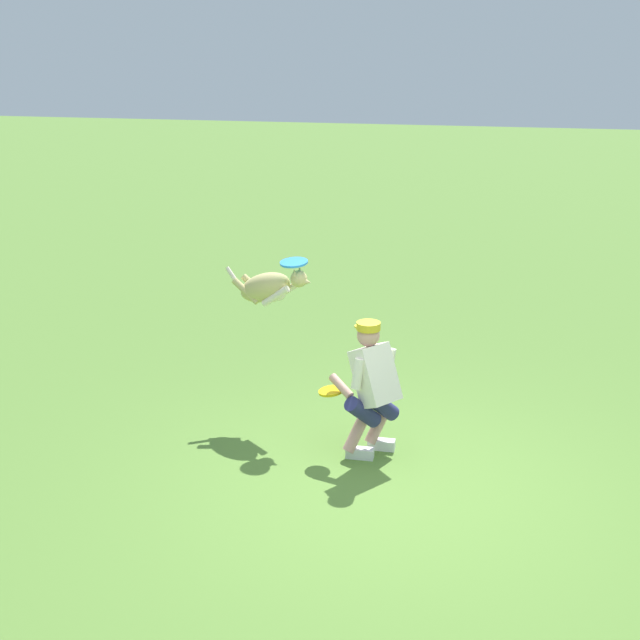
% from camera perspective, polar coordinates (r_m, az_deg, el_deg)
% --- Properties ---
extents(ground_plane, '(60.00, 60.00, 0.00)m').
position_cam_1_polar(ground_plane, '(7.97, 4.36, -10.74)').
color(ground_plane, '#537A32').
extents(person, '(0.71, 0.60, 1.29)m').
position_cam_1_polar(person, '(8.28, 3.34, -4.18)').
color(person, silver).
rests_on(person, ground_plane).
extents(dog, '(0.98, 0.46, 0.49)m').
position_cam_1_polar(dog, '(9.06, -3.27, 2.09)').
color(dog, tan).
extents(frisbee_flying, '(0.39, 0.39, 0.06)m').
position_cam_1_polar(frisbee_flying, '(8.82, -1.68, 3.69)').
color(frisbee_flying, '#2E8CEA').
extents(frisbee_held, '(0.30, 0.30, 0.06)m').
position_cam_1_polar(frisbee_held, '(8.37, 0.70, -4.54)').
color(frisbee_held, yellow).
rests_on(frisbee_held, person).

